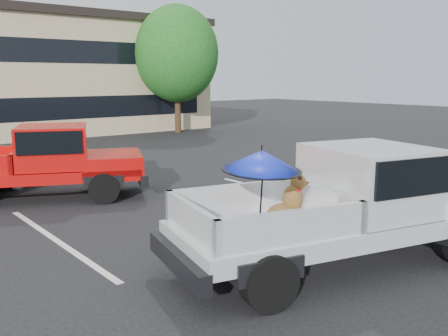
{
  "coord_description": "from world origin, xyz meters",
  "views": [
    {
      "loc": [
        -6.11,
        -6.76,
        2.95
      ],
      "look_at": [
        -0.4,
        0.33,
        1.3
      ],
      "focal_mm": 40.0,
      "sensor_mm": 36.0,
      "label": 1
    }
  ],
  "objects_px": {
    "tree_right": "(177,54)",
    "silver_pickup": "(358,199)",
    "red_pickup": "(47,159)",
    "tree_back": "(64,54)"
  },
  "relations": [
    {
      "from": "tree_back",
      "to": "silver_pickup",
      "type": "xyz_separation_m",
      "value": [
        -5.6,
        -26.08,
        -3.36
      ]
    },
    {
      "from": "tree_back",
      "to": "silver_pickup",
      "type": "relative_size",
      "value": 1.19
    },
    {
      "from": "red_pickup",
      "to": "silver_pickup",
      "type": "bearing_deg",
      "value": -48.26
    },
    {
      "from": "tree_right",
      "to": "red_pickup",
      "type": "bearing_deg",
      "value": -135.8
    },
    {
      "from": "tree_back",
      "to": "silver_pickup",
      "type": "height_order",
      "value": "tree_back"
    },
    {
      "from": "silver_pickup",
      "to": "tree_back",
      "type": "bearing_deg",
      "value": 91.59
    },
    {
      "from": "tree_right",
      "to": "red_pickup",
      "type": "distance_m",
      "value": 15.58
    },
    {
      "from": "tree_back",
      "to": "silver_pickup",
      "type": "bearing_deg",
      "value": -102.12
    },
    {
      "from": "tree_right",
      "to": "silver_pickup",
      "type": "bearing_deg",
      "value": -115.44
    },
    {
      "from": "tree_right",
      "to": "tree_back",
      "type": "xyz_separation_m",
      "value": [
        -3.0,
        8.0,
        0.2
      ]
    }
  ]
}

